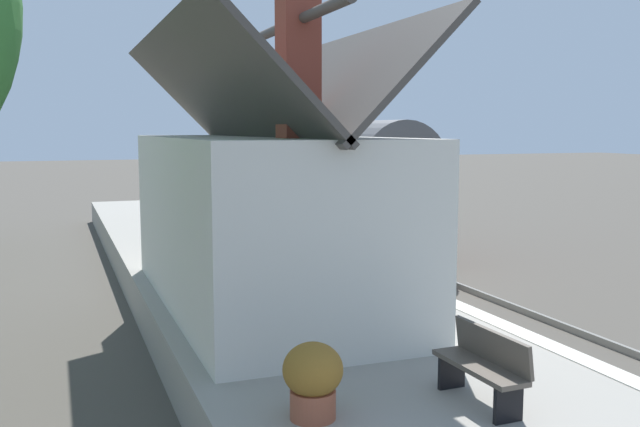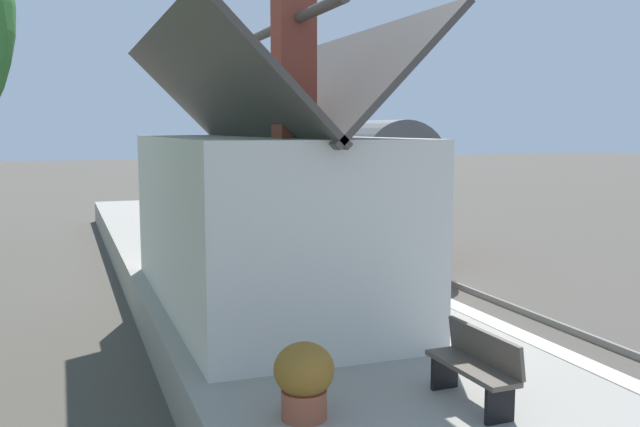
# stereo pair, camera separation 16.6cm
# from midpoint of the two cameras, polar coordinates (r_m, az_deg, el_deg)

# --- Properties ---
(ground_plane) EXTENTS (160.00, 160.00, 0.00)m
(ground_plane) POSITION_cam_midpoint_polar(r_m,az_deg,el_deg) (18.66, 4.90, -5.76)
(ground_plane) COLOR #4C473F
(platform) EXTENTS (32.00, 5.50, 0.87)m
(platform) POSITION_cam_midpoint_polar(r_m,az_deg,el_deg) (17.31, -6.39, -5.31)
(platform) COLOR gray
(platform) RESTS_ON ground
(platform_edge_coping) EXTENTS (32.00, 0.36, 0.02)m
(platform_edge_coping) POSITION_cam_midpoint_polar(r_m,az_deg,el_deg) (18.02, 1.54, -3.36)
(platform_edge_coping) COLOR beige
(platform_edge_coping) RESTS_ON platform
(rail_near) EXTENTS (52.00, 0.08, 0.14)m
(rail_near) POSITION_cam_midpoint_polar(r_m,az_deg,el_deg) (19.39, 9.24, -5.14)
(rail_near) COLOR gray
(rail_near) RESTS_ON ground
(rail_far) EXTENTS (52.00, 0.08, 0.14)m
(rail_far) POSITION_cam_midpoint_polar(r_m,az_deg,el_deg) (18.73, 5.40, -5.51)
(rail_far) COLOR gray
(rail_far) RESTS_ON ground
(train) EXTENTS (10.16, 2.73, 4.32)m
(train) POSITION_cam_midpoint_polar(r_m,az_deg,el_deg) (23.69, 1.15, 2.38)
(train) COLOR black
(train) RESTS_ON ground
(station_building) EXTENTS (8.29, 3.75, 6.08)m
(station_building) POSITION_cam_midpoint_polar(r_m,az_deg,el_deg) (12.96, -5.07, 0.12)
(station_building) COLOR silver
(station_building) RESTS_ON platform
(bench_mid_platform) EXTENTS (1.40, 0.44, 0.88)m
(bench_mid_platform) POSITION_cam_midpoint_polar(r_m,az_deg,el_deg) (26.94, -10.62, 0.94)
(bench_mid_platform) COLOR brown
(bench_mid_platform) RESTS_ON platform
(bench_by_lamp) EXTENTS (1.42, 0.49, 0.88)m
(bench_by_lamp) POSITION_cam_midpoint_polar(r_m,az_deg,el_deg) (19.33, -7.19, -1.31)
(bench_by_lamp) COLOR brown
(bench_by_lamp) RESTS_ON platform
(bench_near_building) EXTENTS (1.41, 0.48, 0.88)m
(bench_near_building) POSITION_cam_midpoint_polar(r_m,az_deg,el_deg) (8.60, 12.53, -11.83)
(bench_near_building) COLOR brown
(bench_near_building) RESTS_ON platform
(bench_platform_end) EXTENTS (1.42, 0.50, 0.88)m
(bench_platform_end) POSITION_cam_midpoint_polar(r_m,az_deg,el_deg) (24.40, -9.51, 0.35)
(bench_platform_end) COLOR brown
(bench_platform_end) RESTS_ON platform
(planter_by_door) EXTENTS (0.98, 0.32, 0.61)m
(planter_by_door) POSITION_cam_midpoint_polar(r_m,az_deg,el_deg) (25.06, -6.63, 0.14)
(planter_by_door) COLOR gray
(planter_by_door) RESTS_ON platform
(planter_edge_far) EXTENTS (0.37, 0.37, 0.64)m
(planter_edge_far) POSITION_cam_midpoint_polar(r_m,az_deg,el_deg) (20.31, -2.70, -1.35)
(planter_edge_far) COLOR black
(planter_edge_far) RESTS_ON platform
(planter_edge_near) EXTENTS (0.68, 0.68, 0.87)m
(planter_edge_near) POSITION_cam_midpoint_polar(r_m,az_deg,el_deg) (8.01, -1.20, -13.16)
(planter_edge_near) COLOR #9E5138
(planter_edge_near) RESTS_ON platform
(planter_bench_left) EXTENTS (0.61, 0.61, 0.89)m
(planter_bench_left) POSITION_cam_midpoint_polar(r_m,az_deg,el_deg) (22.79, -10.46, -0.12)
(planter_bench_left) COLOR teal
(planter_bench_left) RESTS_ON platform
(planter_corner_building) EXTENTS (0.79, 0.32, 0.62)m
(planter_corner_building) POSITION_cam_midpoint_polar(r_m,az_deg,el_deg) (27.62, -12.66, 0.66)
(planter_corner_building) COLOR #9E5138
(planter_corner_building) RESTS_ON platform
(lamp_post_platform) EXTENTS (0.32, 0.50, 3.95)m
(lamp_post_platform) POSITION_cam_midpoint_polar(r_m,az_deg,el_deg) (22.23, -5.02, 5.62)
(lamp_post_platform) COLOR black
(lamp_post_platform) RESTS_ON platform
(station_sign_board) EXTENTS (0.96, 0.06, 1.57)m
(station_sign_board) POSITION_cam_midpoint_polar(r_m,az_deg,el_deg) (16.85, 0.30, -0.01)
(station_sign_board) COLOR black
(station_sign_board) RESTS_ON platform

